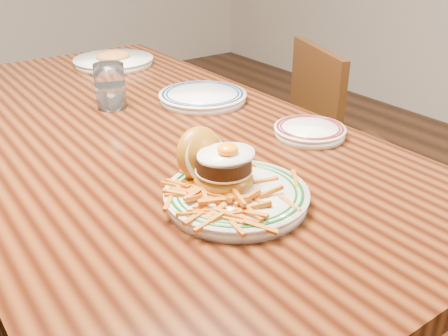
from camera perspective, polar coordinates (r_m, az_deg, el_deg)
table at (r=1.26m, az=-9.93°, el=0.85°), size 0.85×1.60×0.75m
chair_right at (r=1.91m, az=12.88°, el=2.27°), size 0.49×0.49×0.82m
main_plate at (r=0.87m, az=0.72°, el=-1.79°), size 0.26×0.27×0.12m
side_plate at (r=1.16m, az=9.77°, el=4.25°), size 0.16×0.16×0.03m
rear_plate at (r=1.38m, az=-2.45°, el=8.20°), size 0.24×0.24×0.03m
water_glass at (r=1.35m, az=-12.85°, el=8.82°), size 0.08×0.08×0.12m
far_plate at (r=1.78m, az=-12.50°, el=11.90°), size 0.27×0.27×0.05m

